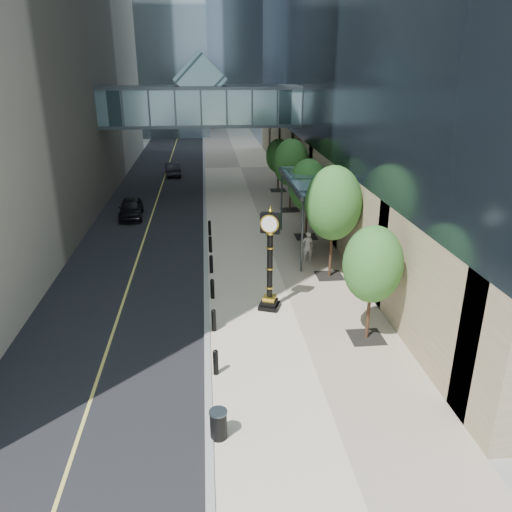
# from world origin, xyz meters

# --- Properties ---
(ground) EXTENTS (320.00, 320.00, 0.00)m
(ground) POSITION_xyz_m (0.00, 0.00, 0.00)
(ground) COLOR gray
(ground) RESTS_ON ground
(road) EXTENTS (8.00, 180.00, 0.02)m
(road) POSITION_xyz_m (-7.00, 40.00, 0.01)
(road) COLOR black
(road) RESTS_ON ground
(sidewalk) EXTENTS (8.00, 180.00, 0.06)m
(sidewalk) POSITION_xyz_m (1.00, 40.00, 0.03)
(sidewalk) COLOR beige
(sidewalk) RESTS_ON ground
(curb) EXTENTS (0.25, 180.00, 0.07)m
(curb) POSITION_xyz_m (-3.00, 40.00, 0.04)
(curb) COLOR gray
(curb) RESTS_ON ground
(skywalk) EXTENTS (17.00, 4.20, 5.80)m
(skywalk) POSITION_xyz_m (-3.00, 28.00, 7.71)
(skywalk) COLOR slate
(skywalk) RESTS_ON ground
(entrance_canopy) EXTENTS (3.00, 8.00, 4.38)m
(entrance_canopy) POSITION_xyz_m (3.48, 14.00, 4.19)
(entrance_canopy) COLOR #383F44
(entrance_canopy) RESTS_ON ground
(bollard_row) EXTENTS (0.20, 16.20, 0.90)m
(bollard_row) POSITION_xyz_m (-2.70, 9.00, 0.51)
(bollard_row) COLOR black
(bollard_row) RESTS_ON sidewalk
(street_trees) EXTENTS (2.90, 28.30, 5.96)m
(street_trees) POSITION_xyz_m (3.60, 15.25, 3.66)
(street_trees) COLOR black
(street_trees) RESTS_ON sidewalk
(street_clock) EXTENTS (1.16, 1.16, 4.80)m
(street_clock) POSITION_xyz_m (-0.08, 6.09, 2.14)
(street_clock) COLOR black
(street_clock) RESTS_ON sidewalk
(trash_bin) EXTENTS (0.59, 0.59, 0.90)m
(trash_bin) POSITION_xyz_m (-2.70, -2.34, 0.51)
(trash_bin) COLOR black
(trash_bin) RESTS_ON sidewalk
(pedestrian) EXTENTS (0.66, 0.44, 1.78)m
(pedestrian) POSITION_xyz_m (2.85, 11.82, 0.95)
(pedestrian) COLOR #ACA69E
(pedestrian) RESTS_ON sidewalk
(car_near) EXTENTS (1.97, 4.27, 1.42)m
(car_near) POSITION_xyz_m (-8.44, 21.89, 0.73)
(car_near) COLOR black
(car_near) RESTS_ON road
(car_far) EXTENTS (1.93, 4.21, 1.34)m
(car_far) POSITION_xyz_m (-6.19, 36.84, 0.69)
(car_far) COLOR black
(car_far) RESTS_ON road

